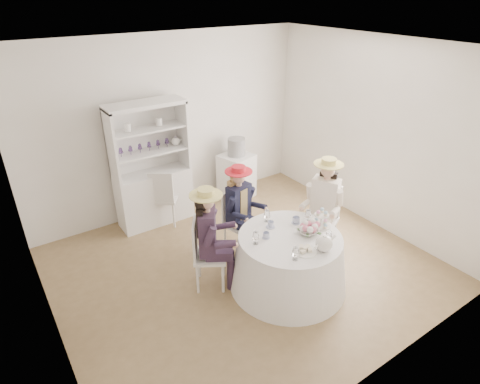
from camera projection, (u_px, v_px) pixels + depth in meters
ground at (244, 266)px, 5.21m from camera, size 4.50×4.50×0.00m
ceiling at (246, 48)px, 3.97m from camera, size 4.50×4.50×0.00m
wall_back at (170, 126)px, 6.06m from camera, size 4.50×0.00×4.50m
wall_front at (391, 261)px, 3.12m from camera, size 4.50×0.00×4.50m
wall_left at (32, 233)px, 3.47m from camera, size 0.00×4.50×4.50m
wall_right at (374, 135)px, 5.71m from camera, size 0.00×4.50×4.50m
tea_table at (289, 261)px, 4.76m from camera, size 1.40×1.40×0.69m
hutch at (153, 182)px, 5.94m from camera, size 1.15×0.55×1.86m
side_table at (237, 176)px, 6.77m from camera, size 0.60×0.60×0.76m
hatbox at (236, 147)px, 6.53m from camera, size 0.35×0.35×0.29m
guest_left at (209, 233)px, 4.57m from camera, size 0.56×0.52×1.31m
guest_mid at (240, 205)px, 5.23m from camera, size 0.47×0.50×1.25m
guest_right at (324, 200)px, 5.24m from camera, size 0.57×0.51×1.33m
spare_chair at (163, 196)px, 5.91m from camera, size 0.52×0.52×0.90m
teacup_a at (266, 236)px, 4.56m from camera, size 0.10×0.10×0.06m
teacup_b at (271, 225)px, 4.76m from camera, size 0.08×0.08×0.07m
teacup_c at (296, 220)px, 4.84m from camera, size 0.11×0.11×0.07m
flower_bowl at (307, 232)px, 4.63m from camera, size 0.24×0.24×0.06m
flower_arrangement at (310, 226)px, 4.61m from camera, size 0.20×0.21×0.08m
table_teapot at (324, 243)px, 4.33m from camera, size 0.26×0.19×0.20m
sandwich_plate at (305, 250)px, 4.34m from camera, size 0.26×0.26×0.06m
cupcake_stand at (321, 220)px, 4.76m from camera, size 0.23×0.23×0.22m
stemware_set at (291, 231)px, 4.56m from camera, size 0.89×0.86×0.15m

